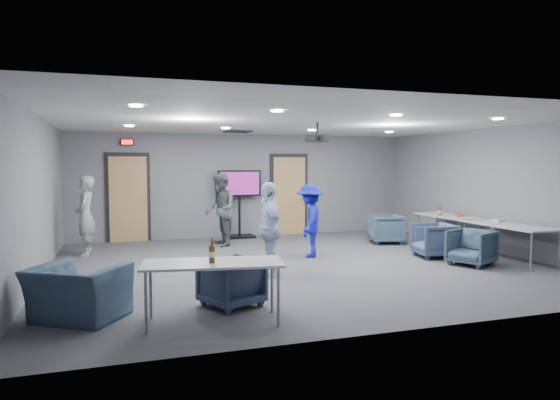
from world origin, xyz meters
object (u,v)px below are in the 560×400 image
object	(u,v)px
table_right_a	(447,217)
table_right_b	(509,227)
table_front_left	(213,266)
chair_front_a	(231,282)
person_b	(220,210)
bottle_right	(440,212)
person_d	(310,221)
person_c	(269,229)
projector	(317,138)
tv_stand	(239,200)
chair_right_c	(471,247)
bottle_front	(212,254)
chair_right_b	(434,240)
chair_front_b	(78,293)
person_a	(85,216)
chair_right_a	(386,229)

from	to	relation	value
table_right_a	table_right_b	xyz separation A→B (m)	(0.00, -1.90, 0.01)
table_front_left	chair_front_a	bearing A→B (deg)	68.51
person_b	bottle_right	distance (m)	5.09
table_right_a	person_d	bearing A→B (deg)	93.59
bottle_right	person_c	bearing A→B (deg)	-160.06
projector	tv_stand	bearing A→B (deg)	80.65
chair_right_c	bottle_front	world-z (taller)	bottle_front
table_right_a	person_c	bearing A→B (deg)	108.85
tv_stand	projector	distance (m)	4.07
table_front_left	tv_stand	xyz separation A→B (m)	(1.96, 6.75, 0.32)
person_c	projector	xyz separation A→B (m)	(1.21, 0.79, 1.60)
chair_right_c	table_right_b	bearing A→B (deg)	69.57
bottle_front	chair_right_c	bearing A→B (deg)	19.74
table_right_b	bottle_right	world-z (taller)	bottle_right
table_right_b	table_front_left	bearing A→B (deg)	107.35
person_c	chair_right_b	distance (m)	3.80
bottle_right	tv_stand	xyz separation A→B (m)	(-4.05, 2.87, 0.18)
person_b	chair_front_b	distance (m)	5.71
person_c	chair_right_b	world-z (taller)	person_c
bottle_right	person_a	bearing A→B (deg)	170.00
person_b	chair_front_b	world-z (taller)	person_b
person_c	tv_stand	world-z (taller)	tv_stand
chair_front_b	person_d	bearing A→B (deg)	-111.42
chair_front_a	person_d	bearing A→B (deg)	-151.93
chair_front_b	bottle_right	xyz separation A→B (m)	(7.56, 3.27, 0.48)
chair_right_c	bottle_right	world-z (taller)	bottle_right
chair_right_b	chair_front_b	bearing A→B (deg)	-61.91
bottle_front	table_front_left	bearing A→B (deg)	61.80
chair_front_a	chair_right_a	bearing A→B (deg)	-163.18
person_a	person_d	size ratio (longest dim) A/B	1.11
person_c	tv_stand	bearing A→B (deg)	173.55
chair_front_b	chair_right_c	bearing A→B (deg)	-136.33
bottle_right	table_front_left	bearing A→B (deg)	-147.22
chair_right_a	tv_stand	xyz separation A→B (m)	(-3.14, 2.02, 0.65)
chair_right_a	table_right_a	distance (m)	1.46
person_c	chair_right_a	xyz separation A→B (m)	(3.73, 2.54, -0.46)
person_d	tv_stand	distance (m)	3.22
person_a	chair_right_c	bearing A→B (deg)	67.62
person_a	person_c	size ratio (longest dim) A/B	1.04
person_c	table_right_a	xyz separation A→B (m)	(4.83, 1.65, -0.12)
chair_right_a	chair_front_b	distance (m)	7.83
chair_right_c	projector	xyz separation A→B (m)	(-2.69, 1.11, 2.07)
person_d	bottle_front	size ratio (longest dim) A/B	5.21
chair_right_b	chair_front_b	world-z (taller)	chair_right_b
chair_right_a	bottle_right	distance (m)	1.34
person_d	chair_right_b	world-z (taller)	person_d
person_b	bottle_right	bearing A→B (deg)	67.84
person_a	table_right_b	bearing A→B (deg)	70.75
table_front_left	bottle_front	distance (m)	0.16
chair_right_c	chair_front_a	bearing A→B (deg)	-100.14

